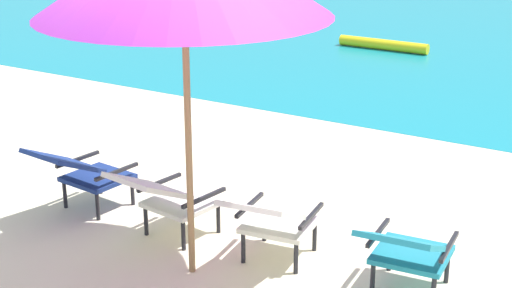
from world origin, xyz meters
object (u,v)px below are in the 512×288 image
Objects in this scene: swim_buoy at (383,44)px; lounge_chair_near_left at (166,196)px; lounge_chair_near_right at (271,218)px; lounge_chair_far_right at (406,249)px; lounge_chair_far_left at (82,170)px.

swim_buoy is 1.70× the size of lounge_chair_near_left.
lounge_chair_far_right is (1.06, 0.05, 0.00)m from lounge_chair_near_right.
lounge_chair_far_left is 0.99m from lounge_chair_near_left.
lounge_chair_near_left is at bearing -80.57° from swim_buoy.
swim_buoy is 1.72× the size of lounge_chair_far_left.
lounge_chair_far_left reaches higher than swim_buoy.
lounge_chair_near_left is 0.96m from lounge_chair_near_right.
lounge_chair_far_left and lounge_chair_near_left have the same top height.
swim_buoy is 7.97m from lounge_chair_near_left.
lounge_chair_near_right reaches higher than swim_buoy.
lounge_chair_near_left is at bearing -176.32° from lounge_chair_near_right.
lounge_chair_near_left is at bearing -4.28° from lounge_chair_far_left.
lounge_chair_far_right is (3.32, -7.75, 0.31)m from swim_buoy.
lounge_chair_far_left and lounge_chair_near_right have the same top height.
lounge_chair_far_right is at bearing -66.79° from swim_buoy.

